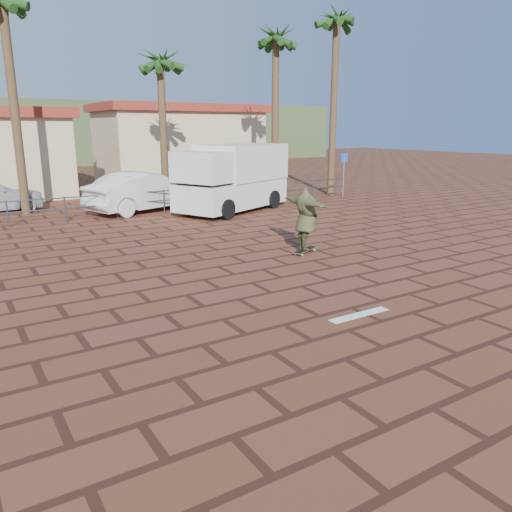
{
  "coord_description": "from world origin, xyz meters",
  "views": [
    {
      "loc": [
        -5.84,
        -7.85,
        3.54
      ],
      "look_at": [
        -0.21,
        1.14,
        0.8
      ],
      "focal_mm": 35.0,
      "sensor_mm": 36.0,
      "label": 1
    }
  ],
  "objects_px": {
    "skateboarder": "(306,219)",
    "campervan": "(233,177)",
    "car_white": "(144,192)",
    "longboard": "(305,250)"
  },
  "relations": [
    {
      "from": "longboard",
      "to": "skateboarder",
      "type": "relative_size",
      "value": 0.5
    },
    {
      "from": "longboard",
      "to": "car_white",
      "type": "bearing_deg",
      "value": 73.55
    },
    {
      "from": "skateboarder",
      "to": "car_white",
      "type": "distance_m",
      "value": 9.8
    },
    {
      "from": "skateboarder",
      "to": "car_white",
      "type": "bearing_deg",
      "value": 13.98
    },
    {
      "from": "skateboarder",
      "to": "car_white",
      "type": "xyz_separation_m",
      "value": [
        -1.31,
        9.71,
        -0.15
      ]
    },
    {
      "from": "longboard",
      "to": "campervan",
      "type": "bearing_deg",
      "value": 51.46
    },
    {
      "from": "longboard",
      "to": "skateboarder",
      "type": "xyz_separation_m",
      "value": [
        -0.0,
        0.0,
        0.91
      ]
    },
    {
      "from": "longboard",
      "to": "car_white",
      "type": "distance_m",
      "value": 9.83
    },
    {
      "from": "skateboarder",
      "to": "campervan",
      "type": "bearing_deg",
      "value": -8.11
    },
    {
      "from": "skateboarder",
      "to": "campervan",
      "type": "height_order",
      "value": "campervan"
    }
  ]
}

